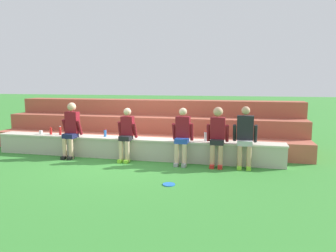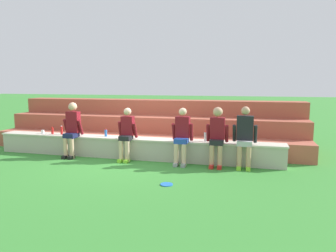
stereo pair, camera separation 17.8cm
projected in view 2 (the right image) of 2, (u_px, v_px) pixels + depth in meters
The scene contains 14 objects.
ground_plane at pixel (129, 160), 8.10m from camera, with size 80.00×80.00×0.00m, color #388433.
stone_seating_wall at pixel (132, 147), 8.28m from camera, with size 7.75×0.51×0.54m.
brick_bleachers at pixel (152, 128), 9.90m from camera, with size 9.22×2.17×1.42m.
person_far_left at pixel (72, 128), 8.34m from camera, with size 0.52×0.54×1.46m.
person_left_of_center at pixel (127, 133), 7.97m from camera, with size 0.49×0.53×1.34m.
person_center at pixel (182, 135), 7.59m from camera, with size 0.52×0.53×1.37m.
person_right_of_center at pixel (217, 134), 7.39m from camera, with size 0.52×0.52×1.41m.
person_far_right at pixel (245, 135), 7.26m from camera, with size 0.56×0.48×1.43m.
water_bottle_center_gap at pixel (206, 137), 7.73m from camera, with size 0.08×0.08×0.25m.
water_bottle_mid_right at pixel (106, 133), 8.43m from camera, with size 0.07×0.07×0.21m.
water_bottle_mid_left at pixel (52, 131), 8.83m from camera, with size 0.07×0.07×0.20m.
water_bottle_near_right at pixel (62, 130), 8.76m from camera, with size 0.06×0.06×0.24m.
plastic_cup_left_end at pixel (43, 132), 8.88m from camera, with size 0.09×0.09×0.10m, color white.
frisbee at pixel (167, 184), 6.11m from camera, with size 0.24×0.24×0.02m, color blue.
Camera 2 is at (2.99, -7.39, 1.98)m, focal length 33.57 mm.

